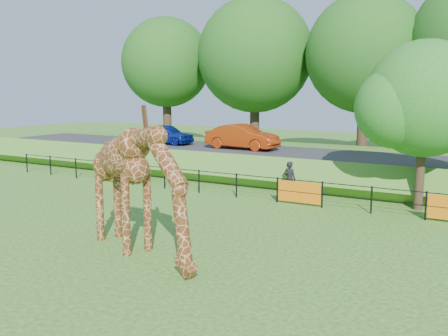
% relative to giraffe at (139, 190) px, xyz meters
% --- Properties ---
extents(ground, '(90.00, 90.00, 0.00)m').
position_rel_giraffe_xyz_m(ground, '(-1.25, 0.33, -1.95)').
color(ground, '#2D5715').
rests_on(ground, ground).
extents(giraffe, '(5.44, 2.98, 3.90)m').
position_rel_giraffe_xyz_m(giraffe, '(0.00, 0.00, 0.00)').
color(giraffe, '#5A2C12').
rests_on(giraffe, ground).
extents(perimeter_fence, '(28.07, 0.10, 1.10)m').
position_rel_giraffe_xyz_m(perimeter_fence, '(-1.25, 8.33, -1.40)').
color(perimeter_fence, black).
rests_on(perimeter_fence, ground).
extents(embankment, '(40.00, 9.00, 1.30)m').
position_rel_giraffe_xyz_m(embankment, '(-1.25, 15.83, -1.30)').
color(embankment, '#2D5715').
rests_on(embankment, ground).
extents(road, '(40.00, 5.00, 0.12)m').
position_rel_giraffe_xyz_m(road, '(-1.25, 14.33, -0.59)').
color(road, '#2D2D2F').
rests_on(road, embankment).
extents(car_blue, '(3.74, 1.70, 1.24)m').
position_rel_giraffe_xyz_m(car_blue, '(-9.51, 14.35, 0.09)').
color(car_blue, '#152DAD').
rests_on(car_blue, road).
extents(car_red, '(4.34, 1.69, 1.41)m').
position_rel_giraffe_xyz_m(car_red, '(-4.08, 14.28, 0.17)').
color(car_red, '#BE360D').
rests_on(car_red, road).
extents(visitor, '(0.65, 0.48, 1.65)m').
position_rel_giraffe_xyz_m(visitor, '(0.81, 9.54, -1.13)').
color(visitor, black).
rests_on(visitor, ground).
extents(tree_east, '(5.40, 4.71, 6.76)m').
position_rel_giraffe_xyz_m(tree_east, '(6.34, 9.96, 2.33)').
color(tree_east, '#322416').
rests_on(tree_east, ground).
extents(bg_tree_line, '(37.30, 8.80, 11.82)m').
position_rel_giraffe_xyz_m(bg_tree_line, '(0.64, 22.33, 5.24)').
color(bg_tree_line, '#322416').
rests_on(bg_tree_line, ground).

